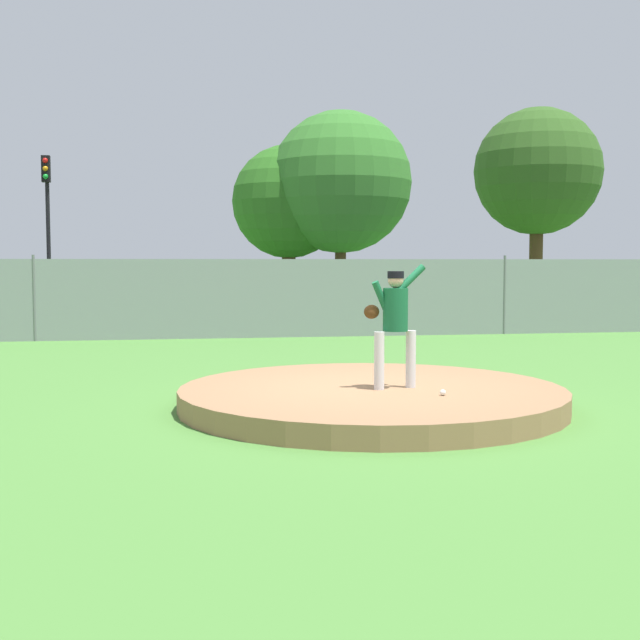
# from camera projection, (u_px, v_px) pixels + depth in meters

# --- Properties ---
(ground_plane) EXTENTS (80.00, 80.00, 0.00)m
(ground_plane) POSITION_uv_depth(u_px,v_px,m) (304.00, 355.00, 16.43)
(ground_plane) COLOR #4C8438
(asphalt_strip) EXTENTS (44.00, 7.00, 0.01)m
(asphalt_strip) POSITION_uv_depth(u_px,v_px,m) (263.00, 324.00, 24.79)
(asphalt_strip) COLOR #2B2B2D
(asphalt_strip) RESTS_ON ground_plane
(pitchers_mound) EXTENTS (5.00, 5.00, 0.27)m
(pitchers_mound) POSITION_uv_depth(u_px,v_px,m) (372.00, 397.00, 10.52)
(pitchers_mound) COLOR #99704C
(pitchers_mound) RESTS_ON ground_plane
(pitcher_youth) EXTENTS (0.81, 0.32, 1.59)m
(pitcher_youth) POSITION_uv_depth(u_px,v_px,m) (394.00, 317.00, 10.31)
(pitcher_youth) COLOR silver
(pitcher_youth) RESTS_ON pitchers_mound
(baseball) EXTENTS (0.07, 0.07, 0.07)m
(baseball) POSITION_uv_depth(u_px,v_px,m) (443.00, 393.00, 9.82)
(baseball) COLOR white
(baseball) RESTS_ON pitchers_mound
(chainlink_fence) EXTENTS (29.69, 0.07, 2.07)m
(chainlink_fence) POSITION_uv_depth(u_px,v_px,m) (281.00, 298.00, 20.29)
(chainlink_fence) COLOR gray
(chainlink_fence) RESTS_ON ground_plane
(parked_car_teal) EXTENTS (1.88, 4.16, 1.59)m
(parked_car_teal) POSITION_uv_depth(u_px,v_px,m) (464.00, 298.00, 25.62)
(parked_car_teal) COLOR #146066
(parked_car_teal) RESTS_ON ground_plane
(parked_car_white) EXTENTS (1.87, 4.17, 1.81)m
(parked_car_white) POSITION_uv_depth(u_px,v_px,m) (253.00, 297.00, 24.32)
(parked_car_white) COLOR silver
(parked_car_white) RESTS_ON ground_plane
(parked_car_slate) EXTENTS (1.92, 4.19, 1.71)m
(parked_car_slate) POSITION_uv_depth(u_px,v_px,m) (100.00, 299.00, 24.15)
(parked_car_slate) COLOR slate
(parked_car_slate) RESTS_ON ground_plane
(traffic_cone_orange) EXTENTS (0.40, 0.40, 0.55)m
(traffic_cone_orange) POSITION_uv_depth(u_px,v_px,m) (577.00, 311.00, 26.96)
(traffic_cone_orange) COLOR orange
(traffic_cone_orange) RESTS_ON asphalt_strip
(traffic_light_near) EXTENTS (0.28, 0.46, 5.52)m
(traffic_light_near) POSITION_uv_depth(u_px,v_px,m) (47.00, 209.00, 27.78)
(traffic_light_near) COLOR black
(traffic_light_near) RESTS_ON ground_plane
(tree_broad_right) EXTENTS (4.49, 4.49, 6.53)m
(tree_broad_right) POSITION_uv_depth(u_px,v_px,m) (289.00, 202.00, 32.19)
(tree_broad_right) COLOR #4C331E
(tree_broad_right) RESTS_ON ground_plane
(tree_slender_far) EXTENTS (5.53, 5.53, 7.77)m
(tree_slender_far) POSITION_uv_depth(u_px,v_px,m) (341.00, 183.00, 31.58)
(tree_slender_far) COLOR #4C331E
(tree_slender_far) RESTS_ON ground_plane
(tree_broad_left) EXTENTS (5.62, 5.62, 8.73)m
(tree_broad_left) POSITION_uv_depth(u_px,v_px,m) (538.00, 172.00, 35.97)
(tree_broad_left) COLOR #4C331E
(tree_broad_left) RESTS_ON ground_plane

